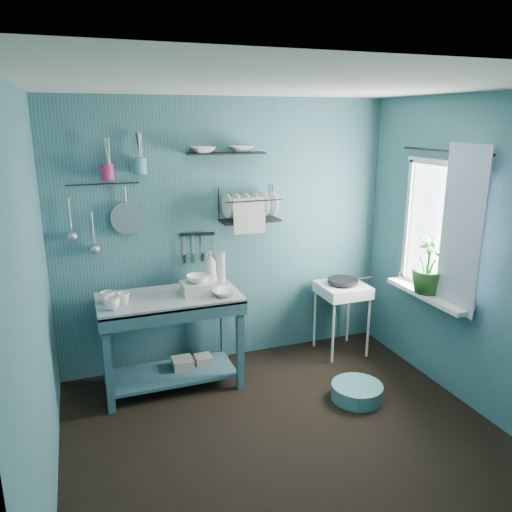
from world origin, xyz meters
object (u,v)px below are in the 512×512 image
object	(u,v)px
mug_left	(112,304)
wash_tub	(198,288)
work_counter	(171,342)
potted_plant	(429,265)
storage_tin_small	(204,366)
mug_right	(108,297)
storage_tin_large	(183,370)
hotplate_stand	(341,318)
floor_basin	(357,392)
frying_pan	(343,281)
colander	(127,218)
dish_rack	(250,204)
utensil_cup_magenta	(107,172)
utensil_cup_teal	(140,166)
water_bottle	(220,267)
soap_bottle	(210,268)
mug_mid	(124,298)

from	to	relation	value
mug_left	wash_tub	distance (m)	0.74
work_counter	potted_plant	distance (m)	2.34
potted_plant	storage_tin_small	size ratio (longest dim) A/B	2.53
mug_right	storage_tin_large	bearing A→B (deg)	4.76
hotplate_stand	floor_basin	size ratio (longest dim) A/B	1.66
wash_tub	potted_plant	size ratio (longest dim) A/B	0.55
wash_tub	frying_pan	bearing A→B (deg)	4.37
mug_right	hotplate_stand	world-z (taller)	mug_right
colander	potted_plant	size ratio (longest dim) A/B	0.55
hotplate_stand	storage_tin_large	xyz separation A→B (m)	(-1.64, -0.04, -0.25)
dish_rack	utensil_cup_magenta	distance (m)	1.28
utensil_cup_teal	floor_basin	distance (m)	2.65
mug_right	utensil_cup_teal	bearing A→B (deg)	41.68
frying_pan	colander	distance (m)	2.15
storage_tin_small	water_bottle	bearing A→B (deg)	32.47
dish_rack	soap_bottle	bearing A→B (deg)	-173.43
frying_pan	dish_rack	distance (m)	1.21
mug_left	storage_tin_small	xyz separation A→B (m)	(0.78, 0.24, -0.80)
mug_mid	utensil_cup_teal	xyz separation A→B (m)	(0.24, 0.38, 1.02)
hotplate_stand	storage_tin_small	size ratio (longest dim) A/B	3.61
work_counter	floor_basin	world-z (taller)	work_counter
utensil_cup_teal	mug_right	bearing A→B (deg)	-138.32
mug_mid	dish_rack	xyz separation A→B (m)	(1.21, 0.33, 0.65)
wash_tub	storage_tin_large	world-z (taller)	wash_tub
utensil_cup_teal	colander	distance (m)	0.46
mug_mid	work_counter	bearing A→B (deg)	8.97
wash_tub	floor_basin	world-z (taller)	wash_tub
mug_mid	utensil_cup_teal	bearing A→B (deg)	57.64
storage_tin_large	floor_basin	distance (m)	1.55
frying_pan	hotplate_stand	bearing A→B (deg)	0.00
mug_mid	water_bottle	distance (m)	0.95
mug_left	water_bottle	bearing A→B (deg)	20.81
hotplate_stand	frying_pan	xyz separation A→B (m)	(0.00, 0.00, 0.40)
water_bottle	storage_tin_large	world-z (taller)	water_bottle
wash_tub	dish_rack	bearing A→B (deg)	26.88
mug_mid	hotplate_stand	distance (m)	2.19
mug_left	floor_basin	xyz separation A→B (m)	(1.91, -0.59, -0.83)
mug_left	hotplate_stand	bearing A→B (deg)	6.53
dish_rack	frying_pan	bearing A→B (deg)	-14.71
work_counter	hotplate_stand	distance (m)	1.74
work_counter	wash_tub	bearing A→B (deg)	-5.37
mug_mid	mug_right	size ratio (longest dim) A/B	0.81
water_bottle	storage_tin_small	bearing A→B (deg)	-147.53
utensil_cup_teal	floor_basin	world-z (taller)	utensil_cup_teal
frying_pan	soap_bottle	bearing A→B (deg)	175.38
mug_left	floor_basin	bearing A→B (deg)	-17.30
work_counter	floor_basin	distance (m)	1.65
mug_mid	wash_tub	xyz separation A→B (m)	(0.63, 0.04, 0.00)
utensil_cup_teal	mug_left	bearing A→B (deg)	-125.36
mug_left	colander	xyz separation A→B (m)	(0.21, 0.51, 0.58)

